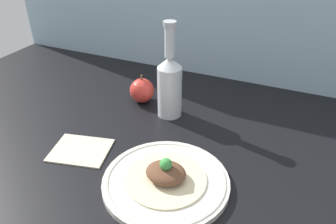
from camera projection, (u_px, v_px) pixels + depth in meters
The scene contains 6 objects.
ground_plane at pixel (161, 165), 82.99cm from camera, with size 180.00×110.00×4.00cm, color black.
plate at pixel (166, 181), 73.85cm from camera, with size 28.77×28.77×1.74cm.
plated_food at pixel (166, 174), 72.79cm from camera, with size 18.36×18.36×5.82cm.
cider_bottle at pixel (170, 83), 94.61cm from camera, with size 7.21×7.21×28.50cm.
apple at pixel (142, 91), 104.80cm from camera, with size 7.90×7.90×9.41cm.
napkin at pixel (81, 150), 84.48cm from camera, with size 16.82×14.79×0.80cm.
Camera 1 is at (27.60, -57.50, 52.80)cm, focal length 35.00 mm.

